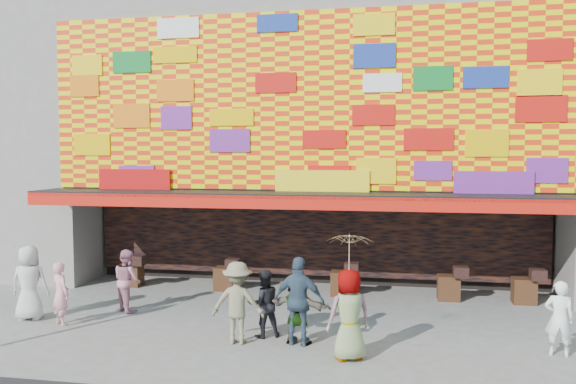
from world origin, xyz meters
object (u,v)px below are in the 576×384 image
(ped_d, at_px, (238,303))
(ped_i, at_px, (127,280))
(parasol, at_px, (350,255))
(ped_a, at_px, (29,283))
(ped_e, at_px, (299,301))
(ped_h, at_px, (559,318))
(ped_b, at_px, (61,294))
(ped_f, at_px, (298,309))
(ped_c, at_px, (264,303))
(ped_g, at_px, (349,315))

(ped_d, xyz_separation_m, ped_i, (-3.50, 1.90, -0.08))
(ped_i, xyz_separation_m, parasol, (5.94, -2.46, 1.31))
(ped_a, distance_m, ped_e, 6.88)
(ped_d, bearing_deg, ped_h, -179.68)
(ped_b, distance_m, ped_f, 5.81)
(ped_d, bearing_deg, ped_c, -136.44)
(ped_c, distance_m, ped_i, 4.21)
(ped_c, xyz_separation_m, ped_g, (1.98, -1.06, 0.16))
(ped_g, relative_size, ped_h, 1.18)
(ped_h, bearing_deg, ped_d, 14.17)
(ped_f, bearing_deg, ped_i, -4.98)
(ped_b, relative_size, ped_e, 0.80)
(ped_i, relative_size, parasol, 0.90)
(ped_e, relative_size, parasol, 1.07)
(ped_g, xyz_separation_m, ped_h, (4.19, 0.97, -0.14))
(ped_e, height_order, ped_f, ped_e)
(parasol, bearing_deg, ped_a, 170.67)
(ped_d, bearing_deg, ped_e, -178.51)
(ped_h, distance_m, ped_i, 10.24)
(ped_e, distance_m, ped_g, 1.30)
(ped_b, xyz_separation_m, ped_c, (4.98, 0.02, -0.00))
(ped_c, height_order, ped_d, ped_d)
(ped_b, bearing_deg, ped_i, -95.67)
(ped_c, distance_m, ped_g, 2.25)
(ped_a, height_order, ped_c, ped_a)
(ped_g, height_order, ped_i, ped_g)
(ped_a, distance_m, ped_h, 12.16)
(ped_b, height_order, ped_f, ped_f)
(parasol, bearing_deg, ped_d, 167.10)
(ped_f, xyz_separation_m, ped_g, (1.15, -0.75, 0.15))
(ped_a, bearing_deg, ped_c, 166.61)
(ped_a, distance_m, parasol, 8.16)
(ped_e, xyz_separation_m, ped_h, (5.30, 0.30, -0.18))
(ped_g, bearing_deg, ped_c, -55.10)
(ped_f, height_order, parasol, parasol)
(ped_e, bearing_deg, ped_b, 5.00)
(ped_e, distance_m, ped_h, 5.31)
(ped_a, relative_size, ped_i, 1.14)
(ped_c, relative_size, ped_d, 0.85)
(ped_b, height_order, ped_c, ped_b)
(ped_a, relative_size, ped_d, 1.04)
(ped_a, bearing_deg, ped_h, 167.36)
(ped_c, height_order, ped_h, ped_h)
(ped_a, bearing_deg, ped_g, 159.64)
(ped_b, distance_m, ped_h, 11.15)
(ped_c, xyz_separation_m, ped_d, (-0.47, -0.50, 0.13))
(parasol, bearing_deg, ped_g, -26.57)
(ped_a, relative_size, parasol, 1.03)
(ped_f, distance_m, ped_h, 5.35)
(ped_c, relative_size, parasol, 0.85)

